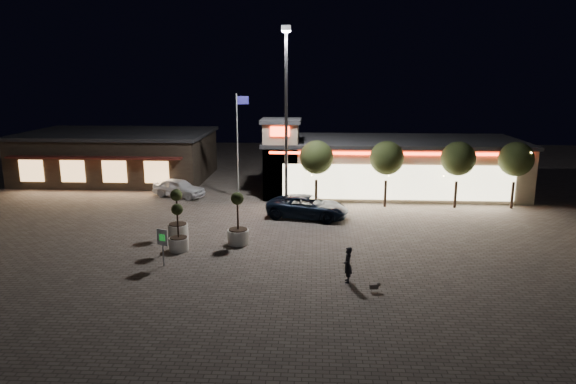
# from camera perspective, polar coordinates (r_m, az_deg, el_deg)

# --- Properties ---
(ground) EXTENTS (90.00, 90.00, 0.00)m
(ground) POSITION_cam_1_polar(r_m,az_deg,el_deg) (27.41, -5.40, -7.20)
(ground) COLOR #6D6158
(ground) RESTS_ON ground
(retail_building) EXTENTS (20.40, 8.40, 6.10)m
(retail_building) POSITION_cam_1_polar(r_m,az_deg,el_deg) (42.22, 10.68, 2.96)
(retail_building) COLOR tan
(retail_building) RESTS_ON ground
(restaurant_building) EXTENTS (16.40, 11.00, 4.30)m
(restaurant_building) POSITION_cam_1_polar(r_m,az_deg,el_deg) (49.36, -18.26, 3.91)
(restaurant_building) COLOR #382D23
(restaurant_building) RESTS_ON ground
(floodlight_pole) EXTENTS (0.60, 0.40, 12.38)m
(floodlight_pole) POSITION_cam_1_polar(r_m,az_deg,el_deg) (33.56, -0.20, 8.89)
(floodlight_pole) COLOR gray
(floodlight_pole) RESTS_ON ground
(flagpole) EXTENTS (0.95, 0.10, 8.00)m
(flagpole) POSITION_cam_1_polar(r_m,az_deg,el_deg) (39.14, -5.51, 6.09)
(flagpole) COLOR white
(flagpole) RESTS_ON ground
(string_tree_a) EXTENTS (2.42, 2.42, 4.79)m
(string_tree_a) POSITION_cam_1_polar(r_m,az_deg,el_deg) (36.89, 3.19, 3.84)
(string_tree_a) COLOR #332319
(string_tree_a) RESTS_ON ground
(string_tree_b) EXTENTS (2.42, 2.42, 4.79)m
(string_tree_b) POSITION_cam_1_polar(r_m,az_deg,el_deg) (37.23, 10.92, 3.71)
(string_tree_b) COLOR #332319
(string_tree_b) RESTS_ON ground
(string_tree_c) EXTENTS (2.42, 2.42, 4.79)m
(string_tree_c) POSITION_cam_1_polar(r_m,az_deg,el_deg) (38.22, 18.38, 3.52)
(string_tree_c) COLOR #332319
(string_tree_c) RESTS_ON ground
(string_tree_d) EXTENTS (2.42, 2.42, 4.79)m
(string_tree_d) POSITION_cam_1_polar(r_m,az_deg,el_deg) (39.46, 24.00, 3.34)
(string_tree_d) COLOR #332319
(string_tree_d) RESTS_ON ground
(pickup_truck) EXTENTS (5.85, 3.63, 1.51)m
(pickup_truck) POSITION_cam_1_polar(r_m,az_deg,el_deg) (34.30, 2.20, -1.65)
(pickup_truck) COLOR black
(pickup_truck) RESTS_ON ground
(white_sedan) EXTENTS (4.54, 3.06, 1.43)m
(white_sedan) POSITION_cam_1_polar(r_m,az_deg,el_deg) (40.99, -12.03, 0.46)
(white_sedan) COLOR white
(white_sedan) RESTS_ON ground
(pedestrian) EXTENTS (0.41, 0.62, 1.69)m
(pedestrian) POSITION_cam_1_polar(r_m,az_deg,el_deg) (24.05, 6.66, -8.04)
(pedestrian) COLOR black
(pedestrian) RESTS_ON ground
(dog) EXTENTS (0.52, 0.26, 0.28)m
(dog) POSITION_cam_1_polar(r_m,az_deg,el_deg) (23.44, 9.70, -10.24)
(dog) COLOR #59514C
(dog) RESTS_ON ground
(planter_left) EXTENTS (1.19, 1.19, 2.91)m
(planter_left) POSITION_cam_1_polar(r_m,az_deg,el_deg) (30.87, -12.16, -3.34)
(planter_left) COLOR white
(planter_left) RESTS_ON ground
(planter_mid) EXTENTS (1.07, 1.07, 2.64)m
(planter_mid) POSITION_cam_1_polar(r_m,az_deg,el_deg) (28.64, -12.08, -4.82)
(planter_mid) COLOR white
(planter_mid) RESTS_ON ground
(planter_right) EXTENTS (1.22, 1.22, 3.01)m
(planter_right) POSITION_cam_1_polar(r_m,az_deg,el_deg) (29.20, -5.58, -4.00)
(planter_right) COLOR white
(planter_right) RESTS_ON ground
(valet_sign) EXTENTS (0.61, 0.30, 1.92)m
(valet_sign) POSITION_cam_1_polar(r_m,az_deg,el_deg) (26.39, -13.77, -5.26)
(valet_sign) COLOR gray
(valet_sign) RESTS_ON ground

